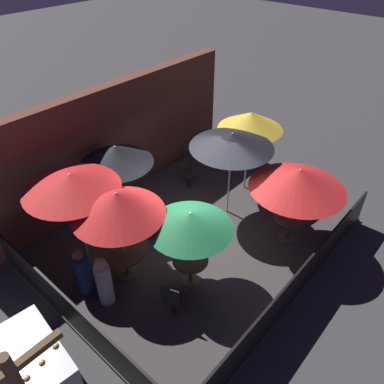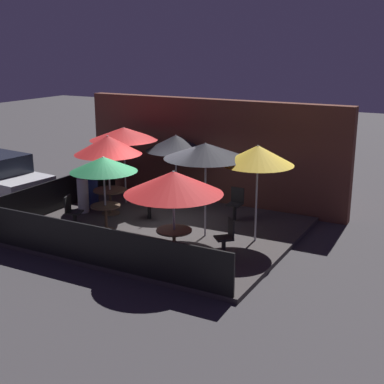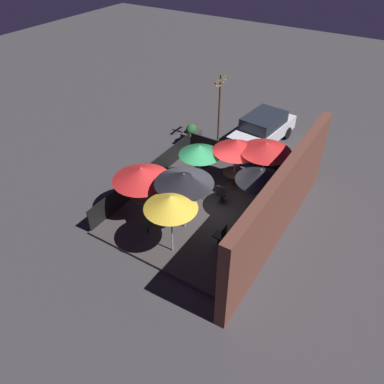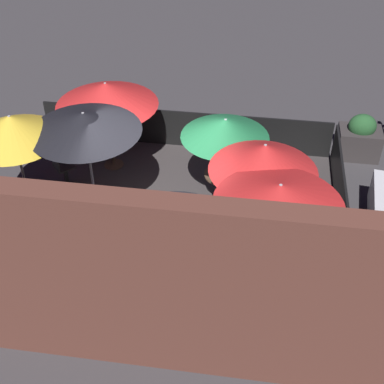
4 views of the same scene
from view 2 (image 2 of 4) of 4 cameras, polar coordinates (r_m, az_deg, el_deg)
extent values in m
plane|color=#383538|center=(14.85, -3.50, -4.22)|extent=(60.00, 60.00, 0.00)
cube|color=#383333|center=(14.83, -3.50, -4.01)|extent=(7.29, 5.90, 0.12)
cube|color=brown|center=(17.09, 2.04, 4.28)|extent=(8.89, 0.36, 3.36)
cube|color=black|center=(12.43, -10.64, -5.56)|extent=(7.09, 0.05, 0.95)
cube|color=black|center=(16.78, -14.05, -0.21)|extent=(0.05, 5.70, 0.95)
cylinder|color=#B2B2B7|center=(12.23, -1.94, -2.67)|extent=(0.05, 0.05, 2.15)
cone|color=red|center=(12.00, -1.98, 1.02)|extent=(2.26, 2.26, 0.52)
cylinder|color=#B2B2B7|center=(15.85, -8.83, 1.78)|extent=(0.05, 0.05, 2.35)
cone|color=red|center=(15.66, -8.96, 4.99)|extent=(1.96, 1.96, 0.54)
cylinder|color=#B2B2B7|center=(14.44, -9.28, -0.23)|extent=(0.05, 0.05, 2.04)
cone|color=#1E6B3D|center=(14.25, -9.43, 2.95)|extent=(1.79, 1.79, 0.40)
cylinder|color=#B2B2B7|center=(13.55, 6.89, -0.21)|extent=(0.05, 0.05, 2.49)
cone|color=gold|center=(13.32, 7.03, 3.93)|extent=(1.81, 1.81, 0.49)
cylinder|color=#B2B2B7|center=(16.92, -7.18, 2.83)|extent=(0.05, 0.05, 2.41)
cone|color=red|center=(16.73, -7.29, 6.20)|extent=(2.11, 2.11, 0.39)
cylinder|color=#B2B2B7|center=(16.50, -1.72, 2.28)|extent=(0.05, 0.05, 2.23)
cone|color=black|center=(16.32, -1.75, 5.26)|extent=(1.86, 1.86, 0.48)
cylinder|color=#B2B2B7|center=(13.78, 1.43, 0.16)|extent=(0.05, 0.05, 2.48)
cone|color=black|center=(13.54, 1.46, 4.43)|extent=(2.14, 2.14, 0.39)
cylinder|color=#4C3828|center=(12.60, -1.90, -7.27)|extent=(0.46, 0.46, 0.02)
cylinder|color=#4C3828|center=(12.47, -1.91, -5.77)|extent=(0.08, 0.08, 0.73)
cylinder|color=#4C3828|center=(12.33, -1.93, -4.11)|extent=(0.83, 0.83, 0.04)
cylinder|color=#4C3828|center=(16.16, -8.66, -2.24)|extent=(0.54, 0.54, 0.02)
cylinder|color=#4C3828|center=(16.06, -8.71, -1.08)|extent=(0.08, 0.08, 0.70)
cylinder|color=#4C3828|center=(15.96, -8.76, 0.20)|extent=(0.98, 0.98, 0.04)
cylinder|color=#4C3828|center=(14.75, -9.11, -4.01)|extent=(0.44, 0.44, 0.02)
cylinder|color=#4C3828|center=(14.64, -9.17, -2.80)|extent=(0.08, 0.08, 0.68)
cylinder|color=#4C3828|center=(14.53, -9.23, -1.47)|extent=(0.80, 0.80, 0.04)
cube|color=black|center=(15.38, 4.57, -2.20)|extent=(0.08, 0.08, 0.45)
cube|color=black|center=(15.31, 4.59, -1.33)|extent=(0.40, 0.40, 0.04)
cube|color=black|center=(15.40, 4.88, -0.30)|extent=(0.40, 0.03, 0.44)
cube|color=black|center=(15.48, -4.58, -2.04)|extent=(0.09, 0.09, 0.46)
cube|color=black|center=(15.40, -4.60, -1.15)|extent=(0.44, 0.44, 0.04)
cube|color=black|center=(15.26, -4.02, -0.36)|extent=(0.07, 0.40, 0.44)
cube|color=black|center=(12.82, 3.39, -5.91)|extent=(0.11, 0.11, 0.43)
cube|color=black|center=(12.73, 3.41, -4.94)|extent=(0.57, 0.57, 0.04)
cube|color=black|center=(12.71, 4.20, -3.85)|extent=(0.29, 0.31, 0.44)
cube|color=black|center=(14.97, -12.37, -3.02)|extent=(0.10, 0.10, 0.45)
cube|color=black|center=(14.89, -12.42, -2.12)|extent=(0.51, 0.51, 0.04)
cube|color=black|center=(14.89, -13.12, -1.20)|extent=(0.16, 0.39, 0.44)
cylinder|color=navy|center=(16.82, -10.62, 0.10)|extent=(0.51, 0.51, 0.99)
sphere|color=brown|center=(16.67, -10.73, 2.15)|extent=(0.24, 0.24, 0.24)
cylinder|color=silver|center=(16.30, -11.54, -0.36)|extent=(0.47, 0.47, 1.04)
sphere|color=tan|center=(16.14, -11.67, 1.84)|extent=(0.26, 0.26, 0.26)
cylinder|color=black|center=(18.04, -15.96, -0.16)|extent=(0.66, 0.25, 0.64)
camera|label=1|loc=(14.80, -34.46, 20.37)|focal=35.00mm
camera|label=3|loc=(18.68, 41.55, 27.52)|focal=35.00mm
camera|label=4|loc=(22.19, 3.88, 22.06)|focal=50.00mm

